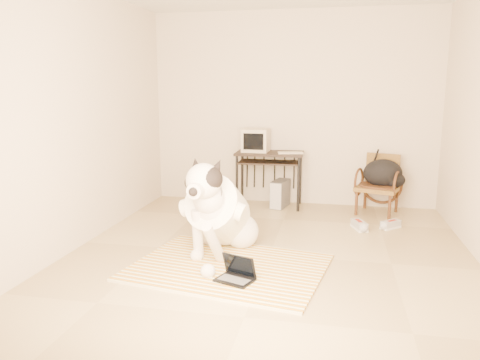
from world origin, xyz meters
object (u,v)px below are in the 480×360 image
(dog, at_px, (218,213))
(laptop, at_px, (236,274))
(crt_monitor, at_px, (256,140))
(computer_desk, at_px, (269,160))
(rattan_chair, at_px, (379,184))
(backpack, at_px, (385,174))
(pc_tower, at_px, (280,194))

(dog, bearing_deg, laptop, -64.13)
(crt_monitor, bearing_deg, computer_desk, -12.93)
(dog, bearing_deg, rattan_chair, 48.49)
(computer_desk, xyz_separation_m, backpack, (1.54, -0.06, -0.13))
(crt_monitor, xyz_separation_m, backpack, (1.74, -0.11, -0.40))
(dog, xyz_separation_m, laptop, (0.33, -0.68, -0.34))
(computer_desk, distance_m, pc_tower, 0.50)
(computer_desk, relative_size, backpack, 1.75)
(crt_monitor, bearing_deg, backpack, -3.51)
(crt_monitor, height_order, backpack, crt_monitor)
(backpack, bearing_deg, pc_tower, 177.23)
(laptop, relative_size, crt_monitor, 1.01)
(computer_desk, relative_size, pc_tower, 2.18)
(pc_tower, xyz_separation_m, rattan_chair, (1.31, -0.06, 0.20))
(crt_monitor, distance_m, backpack, 1.79)
(rattan_chair, bearing_deg, backpack, -7.25)
(dog, relative_size, computer_desk, 1.58)
(laptop, relative_size, computer_desk, 0.39)
(dog, xyz_separation_m, backpack, (1.78, 1.92, 0.11))
(computer_desk, relative_size, rattan_chair, 1.20)
(laptop, distance_m, crt_monitor, 2.85)
(pc_tower, distance_m, rattan_chair, 1.33)
(dog, height_order, backpack, dog)
(pc_tower, bearing_deg, computer_desk, -177.97)
(dog, xyz_separation_m, computer_desk, (0.23, 1.98, 0.24))
(rattan_chair, relative_size, backpack, 1.45)
(dog, relative_size, backpack, 2.77)
(backpack, bearing_deg, rattan_chair, 172.75)
(laptop, height_order, rattan_chair, rattan_chair)
(computer_desk, relative_size, crt_monitor, 2.56)
(pc_tower, bearing_deg, rattan_chair, -2.54)
(dog, bearing_deg, pc_tower, 78.82)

